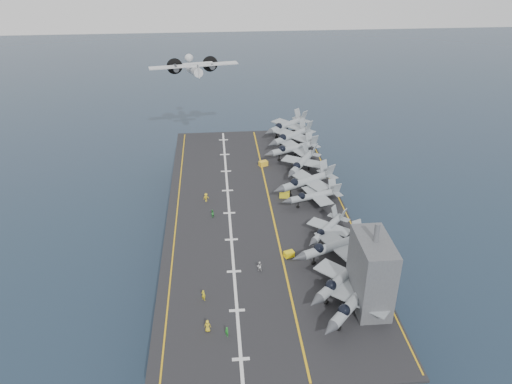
{
  "coord_description": "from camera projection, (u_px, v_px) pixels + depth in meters",
  "views": [
    {
      "loc": [
        -8.28,
        -90.2,
        64.57
      ],
      "look_at": [
        0.0,
        4.0,
        13.0
      ],
      "focal_mm": 35.0,
      "sensor_mm": 36.0,
      "label": 1
    }
  ],
  "objects": [
    {
      "name": "ground",
      "position": [
        258.0,
        252.0,
        110.44
      ],
      "size": [
        500.0,
        500.0,
        0.0
      ],
      "primitive_type": "plane",
      "color": "#142135",
      "rests_on": "ground"
    },
    {
      "name": "fighter_jet_8",
      "position": [
        292.0,
        135.0,
        135.45
      ],
      "size": [
        19.64,
        19.07,
        5.72
      ],
      "primitive_type": null,
      "color": "gray",
      "rests_on": "flight_deck"
    },
    {
      "name": "fighter_jet_9",
      "position": [
        287.0,
        124.0,
        142.65
      ],
      "size": [
        19.64,
        19.07,
        5.72
      ],
      "primitive_type": null,
      "color": "gray",
      "rests_on": "flight_deck"
    },
    {
      "name": "fighter_jet_7",
      "position": [
        293.0,
        148.0,
        128.42
      ],
      "size": [
        18.47,
        15.9,
        5.41
      ],
      "primitive_type": null,
      "color": "#8E979E",
      "rests_on": "flight_deck"
    },
    {
      "name": "fighter_jet_1",
      "position": [
        342.0,
        277.0,
        81.76
      ],
      "size": [
        18.66,
        18.52,
        5.48
      ],
      "primitive_type": null,
      "color": "gray",
      "rests_on": "flight_deck"
    },
    {
      "name": "crew_2",
      "position": [
        212.0,
        214.0,
        103.17
      ],
      "size": [
        1.21,
        1.22,
        1.72
      ],
      "primitive_type": "imported",
      "color": "#268C33",
      "rests_on": "flight_deck"
    },
    {
      "name": "crew_6",
      "position": [
        227.0,
        332.0,
        73.53
      ],
      "size": [
        1.17,
        1.18,
        1.67
      ],
      "primitive_type": "imported",
      "color": "#1E8325",
      "rests_on": "flight_deck"
    },
    {
      "name": "foul_line",
      "position": [
        272.0,
        211.0,
        105.68
      ],
      "size": [
        0.35,
        90.0,
        0.02
      ],
      "primitive_type": "cube",
      "color": "gold",
      "rests_on": "flight_deck"
    },
    {
      "name": "deck_edge_stbd",
      "position": [
        343.0,
        208.0,
        106.87
      ],
      "size": [
        0.25,
        90.0,
        0.02
      ],
      "primitive_type": "cube",
      "color": "gold",
      "rests_on": "flight_deck"
    },
    {
      "name": "island_superstructure",
      "position": [
        372.0,
        265.0,
        76.78
      ],
      "size": [
        5.0,
        10.0,
        15.0
      ],
      "primitive_type": null,
      "color": "#56595E",
      "rests_on": "flight_deck"
    },
    {
      "name": "deck_edge_port",
      "position": [
        177.0,
        215.0,
        104.14
      ],
      "size": [
        0.25,
        90.0,
        0.02
      ],
      "primitive_type": "cube",
      "color": "gold",
      "rests_on": "flight_deck"
    },
    {
      "name": "crew_7",
      "position": [
        259.0,
        266.0,
        87.36
      ],
      "size": [
        1.14,
        0.79,
        1.85
      ],
      "primitive_type": "imported",
      "color": "silver",
      "rests_on": "flight_deck"
    },
    {
      "name": "tow_cart_b",
      "position": [
        284.0,
        194.0,
        110.8
      ],
      "size": [
        2.4,
        1.76,
        1.32
      ],
      "primitive_type": null,
      "color": "yellow",
      "rests_on": "flight_deck"
    },
    {
      "name": "fighter_jet_2",
      "position": [
        335.0,
        245.0,
        89.85
      ],
      "size": [
        18.73,
        15.9,
        5.51
      ],
      "primitive_type": null,
      "color": "#99A0A9",
      "rests_on": "flight_deck"
    },
    {
      "name": "fighter_jet_6",
      "position": [
        302.0,
        162.0,
        120.91
      ],
      "size": [
        16.75,
        18.57,
        5.37
      ],
      "primitive_type": null,
      "color": "gray",
      "rests_on": "flight_deck"
    },
    {
      "name": "tow_cart_a",
      "position": [
        289.0,
        254.0,
        91.19
      ],
      "size": [
        2.07,
        1.69,
        1.07
      ],
      "primitive_type": null,
      "color": "yellow",
      "rests_on": "flight_deck"
    },
    {
      "name": "crew_1",
      "position": [
        203.0,
        295.0,
        80.48
      ],
      "size": [
        1.43,
        1.34,
        1.99
      ],
      "primitive_type": "imported",
      "color": "gold",
      "rests_on": "flight_deck"
    },
    {
      "name": "fighter_jet_3",
      "position": [
        328.0,
        228.0,
        95.91
      ],
      "size": [
        14.69,
        15.24,
        4.43
      ],
      "primitive_type": null,
      "color": "#A0ABB2",
      "rests_on": "flight_deck"
    },
    {
      "name": "crew_3",
      "position": [
        206.0,
        197.0,
        108.94
      ],
      "size": [
        1.39,
        1.19,
        1.95
      ],
      "primitive_type": "imported",
      "color": "yellow",
      "rests_on": "flight_deck"
    },
    {
      "name": "landing_centerline",
      "position": [
        229.0,
        213.0,
        104.99
      ],
      "size": [
        0.5,
        90.0,
        0.02
      ],
      "primitive_type": "cube",
      "color": "silver",
      "rests_on": "flight_deck"
    },
    {
      "name": "fighter_jet_4",
      "position": [
        314.0,
        195.0,
        107.01
      ],
      "size": [
        15.63,
        12.63,
        4.72
      ],
      "primitive_type": null,
      "color": "#8E969B",
      "rests_on": "flight_deck"
    },
    {
      "name": "transport_plane",
      "position": [
        194.0,
        71.0,
        141.98
      ],
      "size": [
        27.91,
        21.47,
        5.96
      ],
      "primitive_type": null,
      "color": "silver"
    },
    {
      "name": "tow_cart_c",
      "position": [
        263.0,
        163.0,
        124.99
      ],
      "size": [
        2.43,
        2.05,
        1.24
      ],
      "primitive_type": null,
      "color": "gold",
      "rests_on": "flight_deck"
    },
    {
      "name": "fighter_jet_5",
      "position": [
        307.0,
        180.0,
        112.14
      ],
      "size": [
        19.37,
        17.19,
        5.62
      ],
      "primitive_type": null,
      "color": "gray",
      "rests_on": "flight_deck"
    },
    {
      "name": "hull",
      "position": [
        258.0,
        233.0,
        108.04
      ],
      "size": [
        36.0,
        90.0,
        10.0
      ],
      "primitive_type": "cube",
      "color": "#56595E",
      "rests_on": "ground"
    },
    {
      "name": "flight_deck",
      "position": [
        258.0,
        213.0,
        105.55
      ],
      "size": [
        38.0,
        92.0,
        0.4
      ],
      "primitive_type": "cube",
      "color": "black",
      "rests_on": "hull"
    },
    {
      "name": "fighter_jet_0",
      "position": [
        355.0,
        300.0,
        76.81
      ],
      "size": [
        18.78,
        19.14,
        5.59
      ],
      "primitive_type": null,
      "color": "#9DA7AF",
      "rests_on": "flight_deck"
    },
    {
      "name": "crew_0",
      "position": [
        208.0,
        326.0,
        74.34
      ],
      "size": [
        1.32,
        0.97,
        2.05
      ],
      "primitive_type": "imported",
      "color": "gold",
      "rests_on": "flight_deck"
    }
  ]
}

